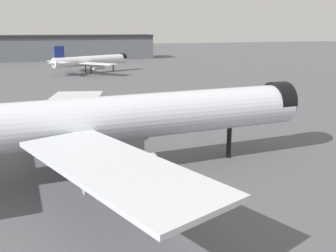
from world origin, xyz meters
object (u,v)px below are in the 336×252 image
object	(u,v)px
airliner_near_gate	(114,119)
airliner_far_taxiway	(91,61)
baggage_cart_trailing	(237,117)
service_truck_front	(195,110)

from	to	relation	value
airliner_near_gate	airliner_far_taxiway	size ratio (longest dim) A/B	1.58
airliner_far_taxiway	baggage_cart_trailing	xyz separation A→B (m)	(17.46, -104.58, -4.74)
service_truck_front	baggage_cart_trailing	world-z (taller)	service_truck_front
airliner_near_gate	baggage_cart_trailing	distance (m)	40.15
airliner_far_taxiway	baggage_cart_trailing	world-z (taller)	airliner_far_taxiway
airliner_near_gate	airliner_far_taxiway	distance (m)	127.69
airliner_far_taxiway	baggage_cart_trailing	size ratio (longest dim) A/B	14.43
airliner_near_gate	baggage_cart_trailing	bearing A→B (deg)	31.85
airliner_far_taxiway	service_truck_front	distance (m)	97.83
service_truck_front	airliner_near_gate	bearing A→B (deg)	80.82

